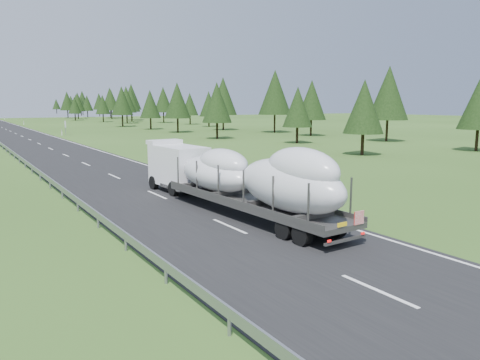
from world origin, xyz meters
TOP-DOWN VIEW (x-y plane):
  - ground at (0.00, 0.00)m, footprint 400.00×400.00m
  - road_surface at (0.00, 100.00)m, footprint 10.00×400.00m
  - marker_posts at (6.50, 155.00)m, footprint 0.13×350.08m
  - highway_sign at (7.20, 80.00)m, footprint 0.08×0.90m
  - tree_line_right at (40.19, 111.14)m, footprint 27.45×316.92m
  - boat_truck at (1.73, 11.39)m, footprint 3.17×17.65m

SIDE VIEW (x-z plane):
  - ground at x=0.00m, z-range 0.00..0.00m
  - road_surface at x=0.00m, z-range 0.00..0.02m
  - marker_posts at x=6.50m, z-range 0.04..1.04m
  - highway_sign at x=7.20m, z-range 0.51..3.11m
  - boat_truck at x=1.73m, z-range 0.07..3.95m
  - tree_line_right at x=40.19m, z-range 0.50..13.12m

